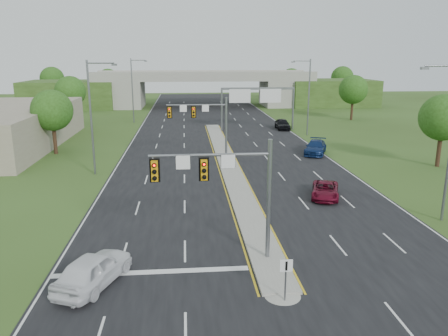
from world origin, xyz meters
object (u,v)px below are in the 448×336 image
signal_mast_near (228,182)px  keep_right_sign (286,273)px  car_far_c (283,124)px  car_white (93,269)px  car_far_b (316,147)px  sign_gantry (257,97)px  signal_mast_far (206,118)px  overpass (204,91)px  car_far_a (325,190)px

signal_mast_near → keep_right_sign: size_ratio=3.18×
keep_right_sign → car_far_c: (11.00, 50.02, -0.67)m
signal_mast_near → car_white: signal_mast_near is taller
keep_right_sign → car_far_b: bearing=71.0°
signal_mast_near → car_far_b: 30.45m
sign_gantry → signal_mast_far: bearing=-114.1°
signal_mast_near → keep_right_sign: bearing=-63.1°
overpass → car_far_c: overpass is taller
car_far_c → sign_gantry: bearing=-171.0°
sign_gantry → car_far_c: (4.32, 0.58, -4.39)m
signal_mast_near → sign_gantry: size_ratio=0.60×
car_far_c → signal_mast_near: bearing=-104.8°
car_white → car_far_a: (16.13, 12.81, -0.23)m
car_white → signal_mast_near: bearing=-141.8°
sign_gantry → overpass: overpass is taller
car_far_b → car_far_c: car_far_c is taller
car_white → car_far_b: bearing=-102.5°
signal_mast_near → car_white: size_ratio=1.39×
keep_right_sign → car_far_a: keep_right_sign is taller
signal_mast_near → signal_mast_far: bearing=90.0°
keep_right_sign → car_white: size_ratio=0.44×
car_white → car_far_a: 20.60m
car_white → car_far_b: car_white is taller
car_white → car_far_c: bearing=-90.9°
signal_mast_far → car_white: size_ratio=1.39×
signal_mast_far → sign_gantry: bearing=65.9°
overpass → car_white: overpass is taller
signal_mast_near → car_far_c: (13.26, 45.57, -3.88)m
signal_mast_far → car_far_b: size_ratio=1.28×
signal_mast_near → car_far_b: signal_mast_near is taller
keep_right_sign → car_far_a: bearing=65.9°
signal_mast_far → car_far_b: bearing=9.4°
car_far_a → car_far_c: (4.17, 34.78, 0.20)m
signal_mast_near → signal_mast_far: size_ratio=1.00×
car_white → car_far_c: (20.30, 47.59, -0.03)m
car_far_c → keep_right_sign: bearing=-101.0°
signal_mast_far → car_far_b: (13.17, 2.18, -3.91)m
sign_gantry → car_far_b: size_ratio=2.11×
overpass → car_far_b: 54.08m
car_far_a → sign_gantry: bearing=108.4°
keep_right_sign → sign_gantry: 50.04m
sign_gantry → overpass: (-6.68, 35.08, -1.69)m
signal_mast_far → car_far_a: 17.35m
signal_mast_far → keep_right_sign: signal_mast_far is taller
sign_gantry → car_far_b: bearing=-76.7°
signal_mast_near → car_far_a: size_ratio=1.54×
signal_mast_far → car_far_a: signal_mast_far is taller
overpass → car_far_b: overpass is taller
car_far_b → sign_gantry: bearing=126.3°
car_white → car_far_c: size_ratio=1.04×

